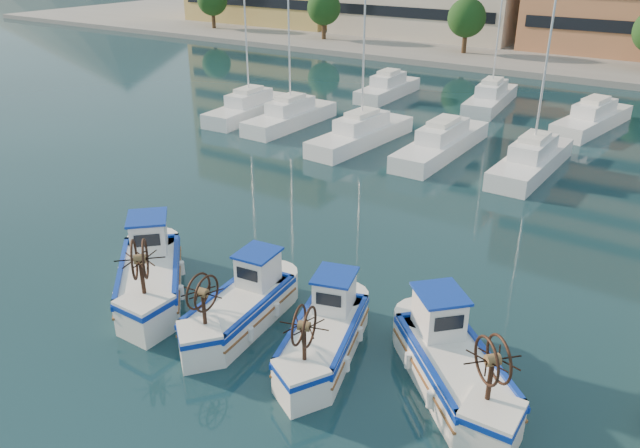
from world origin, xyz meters
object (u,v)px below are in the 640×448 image
Objects in this scene: fishing_boat_b at (242,304)px; fishing_boat_d at (452,361)px; fishing_boat_c at (325,332)px; fishing_boat_a at (150,272)px.

fishing_boat_b is 0.96× the size of fishing_boat_d.
fishing_boat_d is at bearing -5.75° from fishing_boat_c.
fishing_boat_a reaches higher than fishing_boat_b.
fishing_boat_a is at bearing 167.44° from fishing_boat_c.
fishing_boat_b is 7.13m from fishing_boat_d.
fishing_boat_a is at bearing 178.41° from fishing_boat_b.
fishing_boat_a is 7.26m from fishing_boat_c.
fishing_boat_a is at bearing 140.15° from fishing_boat_d.
fishing_boat_a reaches higher than fishing_boat_c.
fishing_boat_d is at bearing 1.10° from fishing_boat_b.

